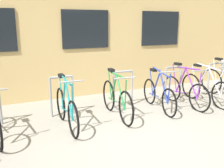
{
  "coord_description": "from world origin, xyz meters",
  "views": [
    {
      "loc": [
        -2.26,
        -3.46,
        2.01
      ],
      "look_at": [
        0.05,
        1.6,
        0.67
      ],
      "focal_mm": 41.04,
      "sensor_mm": 36.0,
      "label": 1
    }
  ],
  "objects_px": {
    "bicycle_blue": "(159,94)",
    "bicycle_teal": "(66,108)",
    "bicycle_purple": "(185,91)",
    "bicycle_green": "(116,99)",
    "bicycle_silver": "(206,89)"
  },
  "relations": [
    {
      "from": "bicycle_silver",
      "to": "bicycle_blue",
      "type": "bearing_deg",
      "value": 175.86
    },
    {
      "from": "bicycle_teal",
      "to": "bicycle_silver",
      "type": "bearing_deg",
      "value": 0.57
    },
    {
      "from": "bicycle_purple",
      "to": "bicycle_silver",
      "type": "distance_m",
      "value": 0.62
    },
    {
      "from": "bicycle_blue",
      "to": "bicycle_silver",
      "type": "xyz_separation_m",
      "value": [
        1.37,
        -0.1,
        0.02
      ]
    },
    {
      "from": "bicycle_teal",
      "to": "bicycle_green",
      "type": "bearing_deg",
      "value": 5.36
    },
    {
      "from": "bicycle_green",
      "to": "bicycle_teal",
      "type": "bearing_deg",
      "value": -174.64
    },
    {
      "from": "bicycle_purple",
      "to": "bicycle_blue",
      "type": "relative_size",
      "value": 1.0
    },
    {
      "from": "bicycle_blue",
      "to": "bicycle_teal",
      "type": "height_order",
      "value": "bicycle_teal"
    },
    {
      "from": "bicycle_green",
      "to": "bicycle_silver",
      "type": "relative_size",
      "value": 0.99
    },
    {
      "from": "bicycle_purple",
      "to": "bicycle_green",
      "type": "distance_m",
      "value": 1.86
    },
    {
      "from": "bicycle_purple",
      "to": "bicycle_teal",
      "type": "bearing_deg",
      "value": -177.97
    },
    {
      "from": "bicycle_purple",
      "to": "bicycle_teal",
      "type": "relative_size",
      "value": 0.98
    },
    {
      "from": "bicycle_teal",
      "to": "bicycle_silver",
      "type": "xyz_separation_m",
      "value": [
        3.61,
        0.04,
        -0.0
      ]
    },
    {
      "from": "bicycle_green",
      "to": "bicycle_silver",
      "type": "xyz_separation_m",
      "value": [
        2.48,
        -0.07,
        -0.01
      ]
    },
    {
      "from": "bicycle_blue",
      "to": "bicycle_teal",
      "type": "xyz_separation_m",
      "value": [
        -2.25,
        -0.13,
        0.02
      ]
    }
  ]
}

